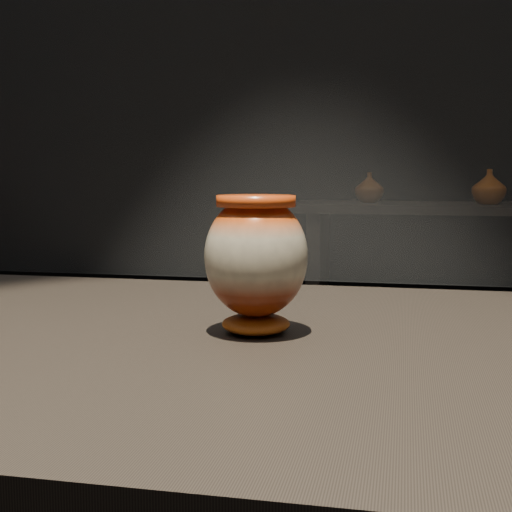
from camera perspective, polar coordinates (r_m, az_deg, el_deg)
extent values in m
cube|color=black|center=(5.83, 8.93, 11.86)|extent=(8.00, 3.20, 0.04)
cube|color=black|center=(0.89, -9.27, -7.67)|extent=(2.00, 0.80, 0.05)
ellipsoid|color=maroon|center=(0.87, 0.00, -5.45)|extent=(0.09, 0.09, 0.02)
ellipsoid|color=beige|center=(0.85, 0.00, -0.06)|extent=(0.13, 0.13, 0.15)
cylinder|color=#EC5416|center=(0.85, 0.00, 4.43)|extent=(0.10, 0.10, 0.01)
cube|color=black|center=(4.24, 16.51, 3.70)|extent=(2.00, 0.60, 0.05)
cube|color=black|center=(4.31, 4.96, -2.01)|extent=(0.08, 0.50, 0.85)
imported|color=#9C4416|center=(4.25, 9.05, 5.44)|extent=(0.19, 0.19, 0.18)
imported|color=maroon|center=(4.20, 18.15, 5.29)|extent=(0.26, 0.26, 0.20)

